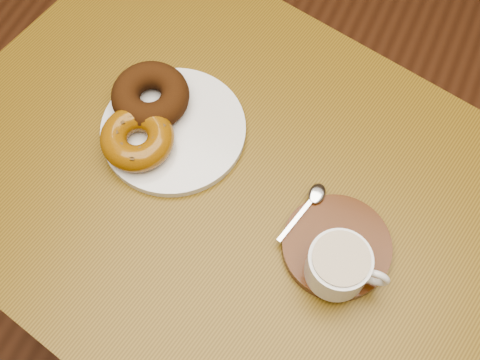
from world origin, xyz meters
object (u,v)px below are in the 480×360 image
at_px(cafe_table, 229,215).
at_px(saucer, 336,246).
at_px(donut_plate, 174,130).
at_px(coffee_cup, 339,266).

relative_size(cafe_table, saucer, 6.62).
height_order(cafe_table, saucer, saucer).
relative_size(donut_plate, saucer, 1.46).
xyz_separation_m(cafe_table, coffee_cup, (0.19, -0.07, 0.17)).
bearing_deg(cafe_table, donut_plate, 171.16).
height_order(cafe_table, coffee_cup, coffee_cup).
bearing_deg(cafe_table, coffee_cup, -8.03).
relative_size(cafe_table, donut_plate, 4.54).
bearing_deg(saucer, cafe_table, 170.04).
distance_m(saucer, coffee_cup, 0.05).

